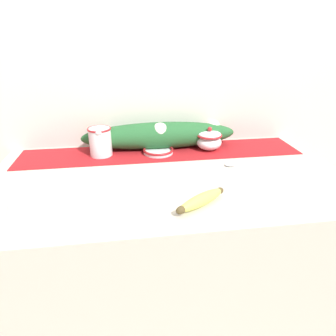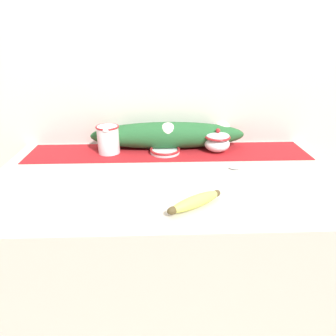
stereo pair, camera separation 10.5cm
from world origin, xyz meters
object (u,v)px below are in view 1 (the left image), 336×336
(cream_pitcher, at_px, (100,141))
(banana, at_px, (201,200))
(sugar_bowl, at_px, (209,140))
(spoon, at_px, (227,165))
(small_dish, at_px, (158,151))

(cream_pitcher, xyz_separation_m, banana, (0.32, -0.46, -0.05))
(sugar_bowl, bearing_deg, cream_pitcher, 179.78)
(cream_pitcher, xyz_separation_m, sugar_bowl, (0.47, -0.00, -0.02))
(banana, bearing_deg, sugar_bowl, 71.81)
(sugar_bowl, distance_m, banana, 0.49)
(sugar_bowl, relative_size, banana, 0.62)
(banana, bearing_deg, spoon, 57.59)
(sugar_bowl, bearing_deg, spoon, -82.18)
(small_dish, distance_m, spoon, 0.31)
(sugar_bowl, bearing_deg, small_dish, -177.13)
(banana, bearing_deg, cream_pitcher, 124.96)
(banana, bearing_deg, small_dish, 99.96)
(sugar_bowl, bearing_deg, banana, -108.19)
(cream_pitcher, distance_m, banana, 0.57)
(cream_pitcher, height_order, sugar_bowl, cream_pitcher)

